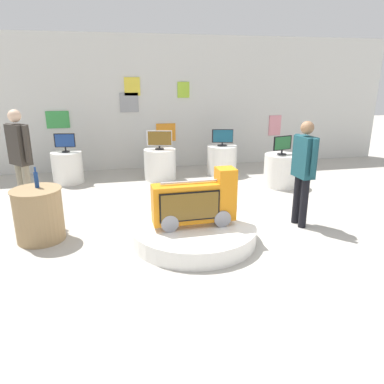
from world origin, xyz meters
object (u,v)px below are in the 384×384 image
(display_pedestal_center_rear, at_px, (160,164))
(tv_on_right_rear, at_px, (282,144))
(novelty_firetruck_tv, at_px, (196,203))
(display_pedestal_left_rear, at_px, (222,160))
(side_table_round, at_px, (39,214))
(shopper_browsing_near_truck, at_px, (20,157))
(display_pedestal_right_rear, at_px, (280,170))
(display_pedestal_far_right, at_px, (68,167))
(main_display_pedestal, at_px, (194,233))
(tv_on_center_rear, at_px, (159,139))
(bottle_on_side_table, at_px, (36,179))
(tv_on_left_rear, at_px, (223,137))
(tv_on_far_right, at_px, (65,142))
(shopper_browsing_rear, at_px, (304,166))

(display_pedestal_center_rear, bearing_deg, tv_on_right_rear, -24.59)
(novelty_firetruck_tv, height_order, display_pedestal_left_rear, novelty_firetruck_tv)
(side_table_round, height_order, shopper_browsing_near_truck, shopper_browsing_near_truck)
(display_pedestal_center_rear, bearing_deg, display_pedestal_right_rear, -24.50)
(display_pedestal_far_right, bearing_deg, main_display_pedestal, -59.50)
(tv_on_center_rear, distance_m, display_pedestal_right_rear, 2.78)
(tv_on_center_rear, relative_size, bottle_on_side_table, 1.87)
(display_pedestal_left_rear, xyz_separation_m, display_pedestal_far_right, (-3.59, 0.01, 0.00))
(tv_on_left_rear, distance_m, tv_on_far_right, 3.59)
(display_pedestal_right_rear, xyz_separation_m, display_pedestal_far_right, (-4.54, 1.25, 0.00))
(display_pedestal_left_rear, relative_size, display_pedestal_right_rear, 1.00)
(display_pedestal_left_rear, xyz_separation_m, display_pedestal_center_rear, (-1.53, -0.12, 0.00))
(novelty_firetruck_tv, bearing_deg, shopper_browsing_near_truck, 150.64)
(novelty_firetruck_tv, relative_size, shopper_browsing_near_truck, 0.66)
(main_display_pedestal, height_order, tv_on_right_rear, tv_on_right_rear)
(tv_on_right_rear, height_order, tv_on_far_right, tv_on_far_right)
(tv_on_center_rear, distance_m, bottle_on_side_table, 3.56)
(tv_on_far_right, xyz_separation_m, bottle_on_side_table, (-0.07, -2.98, -0.04))
(display_pedestal_left_rear, bearing_deg, main_display_pedestal, -112.57)
(tv_on_right_rear, bearing_deg, tv_on_left_rear, 127.14)
(bottle_on_side_table, bearing_deg, tv_on_center_rear, 53.25)
(display_pedestal_center_rear, relative_size, side_table_round, 0.94)
(display_pedestal_far_right, bearing_deg, bottle_on_side_table, -91.26)
(tv_on_right_rear, height_order, side_table_round, tv_on_right_rear)
(tv_on_right_rear, relative_size, shopper_browsing_rear, 0.27)
(bottle_on_side_table, distance_m, shopper_browsing_near_truck, 0.93)
(novelty_firetruck_tv, height_order, side_table_round, novelty_firetruck_tv)
(display_pedestal_far_right, relative_size, shopper_browsing_near_truck, 0.39)
(tv_on_left_rear, xyz_separation_m, bottle_on_side_table, (-3.66, -2.97, -0.01))
(display_pedestal_left_rear, height_order, bottle_on_side_table, bottle_on_side_table)
(tv_on_center_rear, height_order, shopper_browsing_near_truck, shopper_browsing_near_truck)
(novelty_firetruck_tv, xyz_separation_m, bottle_on_side_table, (-2.20, 0.60, 0.32))
(display_pedestal_far_right, xyz_separation_m, bottle_on_side_table, (-0.07, -2.98, 0.55))
(tv_on_far_right, distance_m, bottle_on_side_table, 2.98)
(novelty_firetruck_tv, xyz_separation_m, display_pedestal_far_right, (-2.13, 3.58, -0.23))
(tv_on_center_rear, bearing_deg, display_pedestal_left_rear, 4.66)
(display_pedestal_left_rear, height_order, tv_on_far_right, tv_on_far_right)
(tv_on_left_rear, height_order, shopper_browsing_near_truck, shopper_browsing_near_truck)
(tv_on_right_rear, bearing_deg, display_pedestal_far_right, 164.51)
(display_pedestal_left_rear, distance_m, tv_on_right_rear, 1.67)
(display_pedestal_left_rear, relative_size, tv_on_far_right, 1.60)
(bottle_on_side_table, bearing_deg, display_pedestal_right_rear, 20.57)
(novelty_firetruck_tv, distance_m, bottle_on_side_table, 2.30)
(tv_on_center_rear, relative_size, shopper_browsing_near_truck, 0.31)
(main_display_pedestal, xyz_separation_m, shopper_browsing_near_truck, (-2.54, 1.44, 0.95))
(display_pedestal_left_rear, height_order, tv_on_center_rear, tv_on_center_rear)
(tv_on_right_rear, distance_m, shopper_browsing_rear, 2.18)
(display_pedestal_right_rear, distance_m, bottle_on_side_table, 4.95)
(tv_on_left_rear, xyz_separation_m, tv_on_far_right, (-3.59, 0.01, 0.03))
(tv_on_center_rear, height_order, tv_on_right_rear, tv_on_center_rear)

